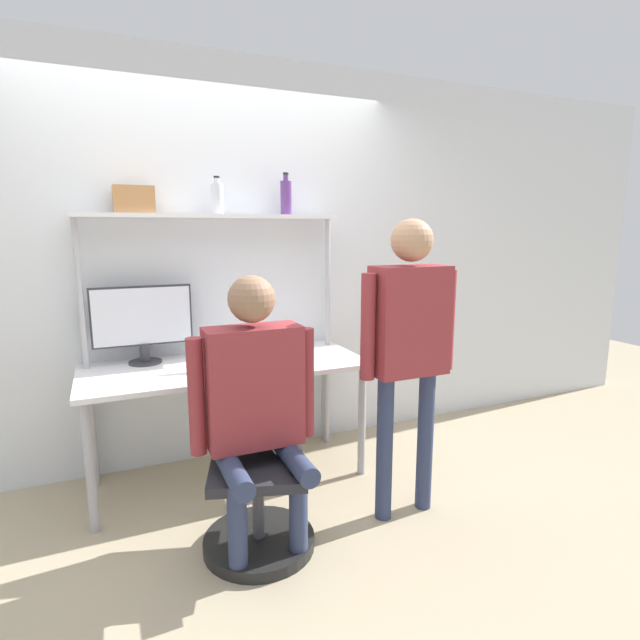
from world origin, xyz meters
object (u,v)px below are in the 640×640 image
object	(u,v)px
storage_box	(134,200)
bottle_purple	(286,197)
laptop	(231,360)
bottle_clear	(217,198)
office_chair	(258,492)
person_standing	(409,332)
cell_phone	(274,367)
monitor	(143,320)
person_seated	(256,394)

from	to	relation	value
storage_box	bottle_purple	bearing A→B (deg)	0.00
laptop	bottle_clear	xyz separation A→B (m)	(0.03, 0.39, 0.96)
storage_box	laptop	bearing A→B (deg)	-39.77
office_chair	person_standing	bearing A→B (deg)	-3.90
cell_phone	person_standing	world-z (taller)	person_standing
bottle_purple	storage_box	size ratio (longest dim) A/B	1.19
cell_phone	person_standing	bearing A→B (deg)	-46.03
person_standing	bottle_purple	size ratio (longest dim) A/B	5.99
bottle_clear	person_standing	bearing A→B (deg)	-53.07
monitor	person_standing	world-z (taller)	person_standing
laptop	bottle_clear	world-z (taller)	bottle_clear
person_standing	laptop	bearing A→B (deg)	141.42
person_seated	bottle_purple	world-z (taller)	bottle_purple
monitor	office_chair	xyz separation A→B (m)	(0.44, -0.97, -0.75)
office_chair	cell_phone	bearing A→B (deg)	63.50
cell_phone	storage_box	size ratio (longest dim) A/B	0.65
office_chair	storage_box	distance (m)	1.83
cell_phone	person_standing	size ratio (longest dim) A/B	0.09
laptop	person_seated	distance (m)	0.63
office_chair	bottle_clear	world-z (taller)	bottle_clear
laptop	storage_box	size ratio (longest dim) A/B	1.42
person_standing	bottle_clear	size ratio (longest dim) A/B	7.01
laptop	person_seated	world-z (taller)	person_seated
cell_phone	office_chair	size ratio (longest dim) A/B	0.17
cell_phone	bottle_purple	distance (m)	1.15
bottle_clear	storage_box	distance (m)	0.50
bottle_purple	monitor	bearing A→B (deg)	-179.71
laptop	person_seated	bearing A→B (deg)	-93.11
office_chair	person_seated	xyz separation A→B (m)	(-0.01, -0.04, 0.54)
office_chair	person_seated	bearing A→B (deg)	-106.08
laptop	bottle_purple	bearing A→B (deg)	38.05
person_seated	bottle_clear	xyz separation A→B (m)	(0.07, 1.02, 0.97)
laptop	cell_phone	xyz separation A→B (m)	(0.24, -0.06, -0.06)
person_seated	bottle_purple	bearing A→B (deg)	62.56
bottle_purple	bottle_clear	bearing A→B (deg)	180.00
person_seated	storage_box	distance (m)	1.45
office_chair	person_seated	world-z (taller)	person_seated
office_chair	bottle_clear	size ratio (longest dim) A/B	3.88
cell_phone	bottle_clear	xyz separation A→B (m)	(-0.21, 0.44, 1.02)
laptop	person_standing	size ratio (longest dim) A/B	0.20
monitor	bottle_purple	xyz separation A→B (m)	(0.95, 0.00, 0.77)
person_standing	storage_box	bearing A→B (deg)	140.98
bottle_purple	storage_box	bearing A→B (deg)	180.00
bottle_clear	storage_box	xyz separation A→B (m)	(-0.50, 0.00, -0.02)
person_seated	storage_box	bearing A→B (deg)	112.92
monitor	cell_phone	bearing A→B (deg)	-32.05
cell_phone	person_seated	xyz separation A→B (m)	(-0.28, -0.57, 0.05)
storage_box	person_seated	bearing A→B (deg)	-67.08
office_chair	bottle_purple	size ratio (longest dim) A/B	3.31
person_standing	office_chair	bearing A→B (deg)	176.10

